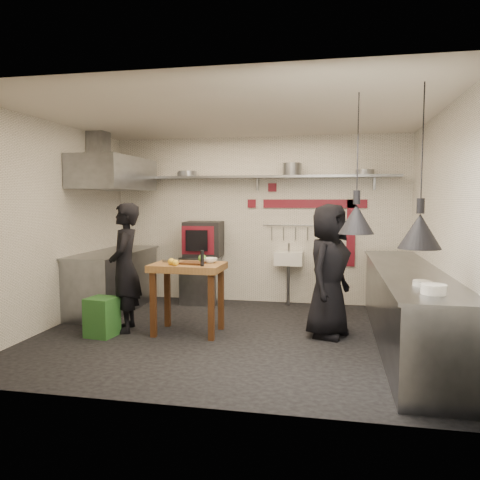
% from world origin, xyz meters
% --- Properties ---
extents(floor, '(5.00, 5.00, 0.00)m').
position_xyz_m(floor, '(0.00, 0.00, 0.00)').
color(floor, black).
rests_on(floor, ground).
extents(ceiling, '(5.00, 5.00, 0.00)m').
position_xyz_m(ceiling, '(0.00, 0.00, 2.80)').
color(ceiling, silver).
rests_on(ceiling, floor).
extents(wall_back, '(5.00, 0.04, 2.80)m').
position_xyz_m(wall_back, '(0.00, 2.10, 1.40)').
color(wall_back, silver).
rests_on(wall_back, floor).
extents(wall_front, '(5.00, 0.04, 2.80)m').
position_xyz_m(wall_front, '(0.00, -2.10, 1.40)').
color(wall_front, silver).
rests_on(wall_front, floor).
extents(wall_left, '(0.04, 4.20, 2.80)m').
position_xyz_m(wall_left, '(-2.50, 0.00, 1.40)').
color(wall_left, silver).
rests_on(wall_left, floor).
extents(wall_right, '(0.04, 4.20, 2.80)m').
position_xyz_m(wall_right, '(2.50, 0.00, 1.40)').
color(wall_right, silver).
rests_on(wall_right, floor).
extents(red_band_horiz, '(1.70, 0.02, 0.14)m').
position_xyz_m(red_band_horiz, '(0.95, 2.08, 1.68)').
color(red_band_horiz, maroon).
rests_on(red_band_horiz, wall_back).
extents(red_band_vert, '(0.14, 0.02, 1.10)m').
position_xyz_m(red_band_vert, '(1.55, 2.08, 1.20)').
color(red_band_vert, maroon).
rests_on(red_band_vert, wall_back).
extents(red_tile_a, '(0.14, 0.02, 0.14)m').
position_xyz_m(red_tile_a, '(0.25, 2.08, 1.95)').
color(red_tile_a, maroon).
rests_on(red_tile_a, wall_back).
extents(red_tile_b, '(0.14, 0.02, 0.14)m').
position_xyz_m(red_tile_b, '(-0.10, 2.08, 1.68)').
color(red_tile_b, maroon).
rests_on(red_tile_b, wall_back).
extents(back_shelf, '(4.60, 0.34, 0.04)m').
position_xyz_m(back_shelf, '(0.00, 1.92, 2.12)').
color(back_shelf, slate).
rests_on(back_shelf, wall_back).
extents(shelf_bracket_left, '(0.04, 0.06, 0.24)m').
position_xyz_m(shelf_bracket_left, '(-1.90, 2.07, 2.02)').
color(shelf_bracket_left, slate).
rests_on(shelf_bracket_left, wall_back).
extents(shelf_bracket_mid, '(0.04, 0.06, 0.24)m').
position_xyz_m(shelf_bracket_mid, '(0.00, 2.07, 2.02)').
color(shelf_bracket_mid, slate).
rests_on(shelf_bracket_mid, wall_back).
extents(shelf_bracket_right, '(0.04, 0.06, 0.24)m').
position_xyz_m(shelf_bracket_right, '(1.90, 2.07, 2.02)').
color(shelf_bracket_right, slate).
rests_on(shelf_bracket_right, wall_back).
extents(pan_far_left, '(0.31, 0.31, 0.09)m').
position_xyz_m(pan_far_left, '(-1.18, 1.92, 2.19)').
color(pan_far_left, slate).
rests_on(pan_far_left, back_shelf).
extents(pan_mid_left, '(0.28, 0.28, 0.07)m').
position_xyz_m(pan_mid_left, '(-1.23, 1.92, 2.18)').
color(pan_mid_left, slate).
rests_on(pan_mid_left, back_shelf).
extents(stock_pot, '(0.40, 0.40, 0.20)m').
position_xyz_m(stock_pot, '(0.59, 1.92, 2.24)').
color(stock_pot, slate).
rests_on(stock_pot, back_shelf).
extents(pan_right, '(0.32, 0.32, 0.08)m').
position_xyz_m(pan_right, '(1.74, 1.92, 2.18)').
color(pan_right, slate).
rests_on(pan_right, back_shelf).
extents(oven_stand, '(0.65, 0.60, 0.80)m').
position_xyz_m(oven_stand, '(-0.92, 1.79, 0.40)').
color(oven_stand, slate).
rests_on(oven_stand, floor).
extents(combi_oven, '(0.65, 0.61, 0.58)m').
position_xyz_m(combi_oven, '(-0.87, 1.79, 1.09)').
color(combi_oven, black).
rests_on(combi_oven, oven_stand).
extents(oven_door, '(0.54, 0.07, 0.46)m').
position_xyz_m(oven_door, '(-0.89, 1.51, 1.09)').
color(oven_door, maroon).
rests_on(oven_door, combi_oven).
extents(oven_glass, '(0.36, 0.04, 0.34)m').
position_xyz_m(oven_glass, '(-0.89, 1.44, 1.09)').
color(oven_glass, black).
rests_on(oven_glass, oven_door).
extents(hand_sink, '(0.46, 0.34, 0.22)m').
position_xyz_m(hand_sink, '(0.55, 1.92, 0.78)').
color(hand_sink, white).
rests_on(hand_sink, wall_back).
extents(sink_tap, '(0.03, 0.03, 0.14)m').
position_xyz_m(sink_tap, '(0.55, 1.92, 0.96)').
color(sink_tap, slate).
rests_on(sink_tap, hand_sink).
extents(sink_drain, '(0.06, 0.06, 0.66)m').
position_xyz_m(sink_drain, '(0.55, 1.88, 0.34)').
color(sink_drain, slate).
rests_on(sink_drain, floor).
extents(utensil_rail, '(0.90, 0.02, 0.02)m').
position_xyz_m(utensil_rail, '(0.55, 2.06, 1.32)').
color(utensil_rail, slate).
rests_on(utensil_rail, wall_back).
extents(counter_right, '(0.70, 3.80, 0.90)m').
position_xyz_m(counter_right, '(2.15, 0.00, 0.45)').
color(counter_right, slate).
rests_on(counter_right, floor).
extents(counter_right_top, '(0.76, 3.90, 0.03)m').
position_xyz_m(counter_right_top, '(2.15, 0.00, 0.92)').
color(counter_right_top, slate).
rests_on(counter_right_top, counter_right).
extents(plate_stack, '(0.24, 0.24, 0.09)m').
position_xyz_m(plate_stack, '(2.12, -1.51, 0.97)').
color(plate_stack, white).
rests_on(plate_stack, counter_right_top).
extents(small_bowl_right, '(0.22, 0.22, 0.05)m').
position_xyz_m(small_bowl_right, '(2.10, -1.11, 0.96)').
color(small_bowl_right, white).
rests_on(small_bowl_right, counter_right_top).
extents(counter_left, '(0.70, 1.90, 0.90)m').
position_xyz_m(counter_left, '(-2.15, 1.05, 0.45)').
color(counter_left, slate).
rests_on(counter_left, floor).
extents(counter_left_top, '(0.76, 2.00, 0.03)m').
position_xyz_m(counter_left_top, '(-2.15, 1.05, 0.92)').
color(counter_left_top, slate).
rests_on(counter_left_top, counter_left).
extents(extractor_hood, '(0.78, 1.60, 0.50)m').
position_xyz_m(extractor_hood, '(-2.10, 1.05, 2.15)').
color(extractor_hood, slate).
rests_on(extractor_hood, ceiling).
extents(hood_duct, '(0.28, 0.28, 0.50)m').
position_xyz_m(hood_duct, '(-2.35, 1.05, 2.55)').
color(hood_duct, slate).
rests_on(hood_duct, ceiling).
extents(green_bin, '(0.39, 0.39, 0.50)m').
position_xyz_m(green_bin, '(-1.63, -0.34, 0.25)').
color(green_bin, '#285F25').
rests_on(green_bin, floor).
extents(prep_table, '(0.93, 0.66, 0.92)m').
position_xyz_m(prep_table, '(-0.59, 0.01, 0.46)').
color(prep_table, olive).
rests_on(prep_table, floor).
extents(cutting_board, '(0.32, 0.25, 0.02)m').
position_xyz_m(cutting_board, '(-0.52, -0.02, 0.93)').
color(cutting_board, '#432310').
rests_on(cutting_board, prep_table).
extents(pepper_mill, '(0.06, 0.06, 0.20)m').
position_xyz_m(pepper_mill, '(-0.33, -0.19, 1.02)').
color(pepper_mill, black).
rests_on(pepper_mill, prep_table).
extents(lemon_a, '(0.11, 0.11, 0.09)m').
position_xyz_m(lemon_a, '(-0.76, -0.14, 0.96)').
color(lemon_a, gold).
rests_on(lemon_a, prep_table).
extents(lemon_b, '(0.09, 0.09, 0.08)m').
position_xyz_m(lemon_b, '(-0.68, -0.22, 0.96)').
color(lemon_b, gold).
rests_on(lemon_b, prep_table).
extents(veg_ball, '(0.14, 0.14, 0.11)m').
position_xyz_m(veg_ball, '(-0.44, 0.19, 0.97)').
color(veg_ball, '#589136').
rests_on(veg_ball, prep_table).
extents(steel_tray, '(0.21, 0.16, 0.03)m').
position_xyz_m(steel_tray, '(-0.85, 0.11, 0.94)').
color(steel_tray, slate).
rests_on(steel_tray, prep_table).
extents(bowl, '(0.25, 0.25, 0.06)m').
position_xyz_m(bowl, '(-0.33, 0.15, 0.95)').
color(bowl, white).
rests_on(bowl, prep_table).
extents(heat_lamp_near, '(0.43, 0.43, 1.39)m').
position_xyz_m(heat_lamp_near, '(1.48, -0.93, 2.10)').
color(heat_lamp_near, black).
rests_on(heat_lamp_near, ceiling).
extents(heat_lamp_far, '(0.41, 0.41, 1.50)m').
position_xyz_m(heat_lamp_far, '(2.04, -1.25, 2.05)').
color(heat_lamp_far, black).
rests_on(heat_lamp_far, ceiling).
extents(chef_left, '(0.56, 0.71, 1.70)m').
position_xyz_m(chef_left, '(-1.44, -0.04, 0.85)').
color(chef_left, black).
rests_on(chef_left, floor).
extents(chef_right, '(0.80, 0.97, 1.70)m').
position_xyz_m(chef_right, '(1.21, 0.22, 0.85)').
color(chef_right, black).
rests_on(chef_right, floor).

